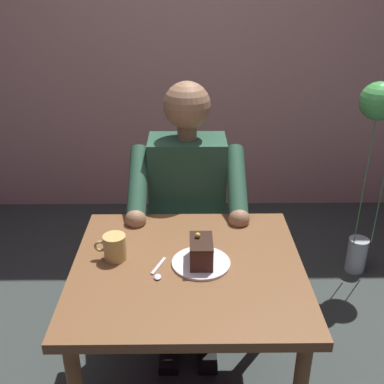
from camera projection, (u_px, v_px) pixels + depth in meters
The scene contains 9 objects.
cafe_rear_panel at pixel (187, 1), 3.10m from camera, with size 6.40×0.12×3.00m, color tan.
dining_table at pixel (188, 286), 1.73m from camera, with size 0.85×0.79×0.71m.
chair at pixel (188, 221), 2.42m from camera, with size 0.42×0.42×0.90m.
seated_person at pixel (188, 210), 2.20m from camera, with size 0.53×0.58×1.25m.
dessert_plate at pixel (202, 263), 1.70m from camera, with size 0.22×0.22×0.01m, color white.
cake_slice at pixel (202, 251), 1.67m from camera, with size 0.08×0.14×0.11m.
coffee_cup at pixel (115, 247), 1.71m from camera, with size 0.12×0.08×0.10m.
dessert_spoon at pixel (159, 272), 1.65m from camera, with size 0.05×0.14×0.01m.
balloon_display at pixel (383, 133), 2.45m from camera, with size 0.31×0.23×1.18m.
Camera 1 is at (0.00, 1.41, 1.68)m, focal length 43.26 mm.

